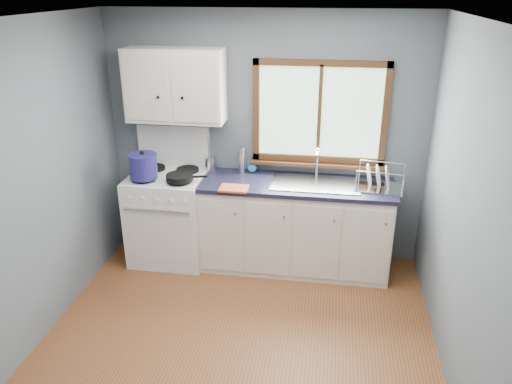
# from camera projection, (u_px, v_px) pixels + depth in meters

# --- Properties ---
(floor) EXTENTS (3.20, 3.60, 0.02)m
(floor) POSITION_uv_depth(u_px,v_px,m) (232.00, 361.00, 3.88)
(floor) COLOR brown
(floor) RESTS_ON ground
(ceiling) EXTENTS (3.20, 3.60, 0.02)m
(ceiling) POSITION_uv_depth(u_px,v_px,m) (224.00, 20.00, 2.90)
(ceiling) COLOR white
(ceiling) RESTS_ON wall_back
(wall_back) EXTENTS (3.20, 0.02, 2.50)m
(wall_back) POSITION_uv_depth(u_px,v_px,m) (265.00, 139.00, 5.04)
(wall_back) COLOR slate
(wall_back) RESTS_ON ground
(wall_left) EXTENTS (0.02, 3.60, 2.50)m
(wall_left) POSITION_uv_depth(u_px,v_px,m) (12.00, 200.00, 3.62)
(wall_left) COLOR slate
(wall_left) RESTS_ON ground
(wall_right) EXTENTS (0.02, 3.60, 2.50)m
(wall_right) POSITION_uv_depth(u_px,v_px,m) (477.00, 232.00, 3.16)
(wall_right) COLOR slate
(wall_right) RESTS_ON ground
(gas_range) EXTENTS (0.76, 0.69, 1.36)m
(gas_range) POSITION_uv_depth(u_px,v_px,m) (169.00, 214.00, 5.16)
(gas_range) COLOR white
(gas_range) RESTS_ON floor
(base_cabinets) EXTENTS (1.85, 0.60, 0.88)m
(base_cabinets) POSITION_uv_depth(u_px,v_px,m) (295.00, 230.00, 5.03)
(base_cabinets) COLOR silver
(base_cabinets) RESTS_ON floor
(countertop) EXTENTS (1.89, 0.64, 0.04)m
(countertop) POSITION_uv_depth(u_px,v_px,m) (296.00, 185.00, 4.84)
(countertop) COLOR black
(countertop) RESTS_ON base_cabinets
(sink) EXTENTS (0.84, 0.46, 0.44)m
(sink) POSITION_uv_depth(u_px,v_px,m) (315.00, 190.00, 4.83)
(sink) COLOR silver
(sink) RESTS_ON countertop
(window) EXTENTS (1.36, 0.10, 1.03)m
(window) POSITION_uv_depth(u_px,v_px,m) (319.00, 120.00, 4.84)
(window) COLOR #9EC6A8
(window) RESTS_ON wall_back
(upper_cabinets) EXTENTS (0.95, 0.35, 0.70)m
(upper_cabinets) POSITION_uv_depth(u_px,v_px,m) (175.00, 85.00, 4.78)
(upper_cabinets) COLOR silver
(upper_cabinets) RESTS_ON wall_back
(skillet) EXTENTS (0.42, 0.32, 0.05)m
(skillet) POSITION_uv_depth(u_px,v_px,m) (180.00, 177.00, 4.79)
(skillet) COLOR black
(skillet) RESTS_ON gas_range
(stockpot) EXTENTS (0.36, 0.36, 0.27)m
(stockpot) POSITION_uv_depth(u_px,v_px,m) (143.00, 166.00, 4.80)
(stockpot) COLOR navy
(stockpot) RESTS_ON gas_range
(utensil_crock) EXTENTS (0.13, 0.13, 0.36)m
(utensil_crock) POSITION_uv_depth(u_px,v_px,m) (211.00, 163.00, 5.13)
(utensil_crock) COLOR silver
(utensil_crock) RESTS_ON countertop
(thermos) EXTENTS (0.08, 0.08, 0.28)m
(thermos) POSITION_uv_depth(u_px,v_px,m) (242.00, 160.00, 5.02)
(thermos) COLOR silver
(thermos) RESTS_ON countertop
(soap_bottle) EXTENTS (0.11, 0.11, 0.24)m
(soap_bottle) POSITION_uv_depth(u_px,v_px,m) (252.00, 162.00, 5.04)
(soap_bottle) COLOR #2878C2
(soap_bottle) RESTS_ON countertop
(dish_towel) EXTENTS (0.27, 0.20, 0.02)m
(dish_towel) POSITION_uv_depth(u_px,v_px,m) (234.00, 188.00, 4.67)
(dish_towel) COLOR #CD5B33
(dish_towel) RESTS_ON countertop
(dish_rack) EXTENTS (0.48, 0.39, 0.23)m
(dish_rack) POSITION_uv_depth(u_px,v_px,m) (379.00, 182.00, 4.68)
(dish_rack) COLOR silver
(dish_rack) RESTS_ON countertop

